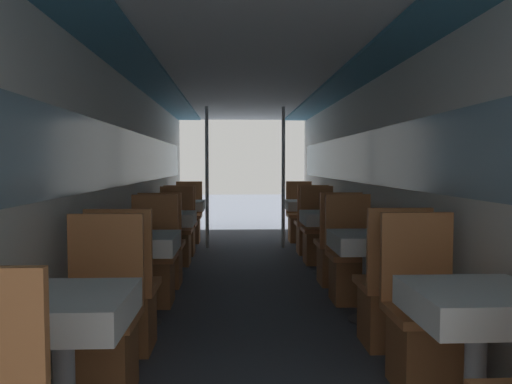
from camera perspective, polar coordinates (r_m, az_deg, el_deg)
The scene contains 27 objects.
wall_left at distance 5.18m, azimuth -15.13°, elevation 1.18°, with size 0.05×10.41×2.17m.
wall_right at distance 5.26m, azimuth 13.78°, elevation 1.23°, with size 0.05×10.41×2.17m.
ceiling_panel at distance 5.14m, azimuth -0.56°, elevation 13.54°, with size 2.61×10.41×0.07m.
dining_table_left_0 at distance 2.41m, azimuth -21.25°, elevation -13.36°, with size 0.59×0.59×0.73m.
chair_left_far_0 at distance 3.04m, azimuth -17.44°, elevation -15.99°, with size 0.44×0.44×1.00m.
dining_table_left_1 at distance 4.14m, azimuth -13.08°, elevation -6.31°, with size 0.59×0.59×0.73m.
chair_left_near_1 at distance 3.65m, azimuth -14.74°, elevation -12.69°, with size 0.44×0.44×1.00m.
chair_left_far_1 at distance 4.77m, azimuth -11.73°, elevation -8.88°, with size 0.44×0.44×1.00m.
dining_table_left_2 at distance 5.93m, azimuth -9.85°, elevation -3.42°, with size 0.59×0.59×0.73m.
chair_left_near_2 at distance 5.40m, azimuth -10.62°, elevation -7.44°, with size 0.44×0.44×1.00m.
chair_left_far_2 at distance 6.55m, azimuth -9.17°, elevation -5.56°, with size 0.44×0.44×1.00m.
dining_table_left_3 at distance 7.74m, azimuth -8.13°, elevation -1.86°, with size 0.59×0.59×0.73m.
chair_left_near_3 at distance 7.20m, azimuth -8.57°, elevation -4.77°, with size 0.44×0.44×1.00m.
chair_left_far_3 at distance 8.35m, azimuth -7.72°, elevation -3.66°, with size 0.44×0.44×1.00m.
support_pole_left_3 at distance 7.69m, azimuth -5.62°, elevation 1.63°, with size 0.05×0.05×2.17m.
dining_table_right_0 at distance 2.55m, azimuth 23.91°, elevation -12.55°, with size 0.59×0.59×0.73m.
chair_right_far_0 at distance 3.15m, azimuth 18.85°, elevation -15.36°, with size 0.44×0.44×1.00m.
dining_table_right_1 at distance 4.22m, azimuth 12.74°, elevation -6.13°, with size 0.59×0.59×0.73m.
chair_right_near_1 at distance 3.74m, azimuth 15.11°, elevation -12.32°, with size 0.44×0.44×1.00m.
chair_right_far_1 at distance 4.84m, azimuth 10.85°, elevation -8.70°, with size 0.44×0.44×1.00m.
dining_table_right_2 at distance 5.99m, azimuth 8.12°, elevation -3.34°, with size 0.59×0.59×0.73m.
chair_right_near_2 at distance 5.46m, azimuth 9.25°, elevation -7.31°, with size 0.44×0.44×1.00m.
chair_right_far_2 at distance 6.60m, azimuth 7.16°, elevation -5.48°, with size 0.44×0.44×1.00m.
dining_table_right_3 at distance 7.78m, azimuth 5.63°, elevation -1.82°, with size 0.59×0.59×0.73m.
chair_right_near_3 at distance 7.24m, azimuth 6.28°, elevation -4.70°, with size 0.44×0.44×1.00m.
chair_right_far_3 at distance 8.39m, azimuth 5.05°, elevation -3.61°, with size 0.44×0.44×1.00m.
support_pole_right_3 at distance 7.71m, azimuth 3.14°, elevation 1.65°, with size 0.05×0.05×2.17m.
Camera 1 is at (-0.18, -1.24, 1.30)m, focal length 35.00 mm.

